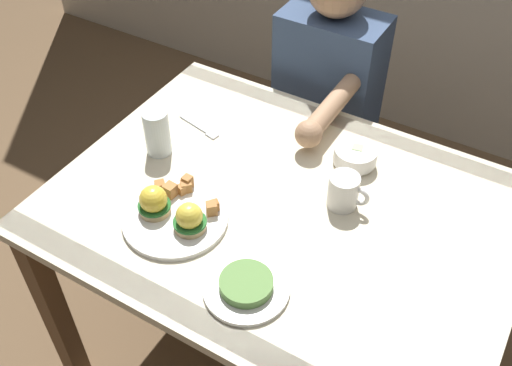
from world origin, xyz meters
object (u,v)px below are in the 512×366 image
at_px(dining_table, 283,232).
at_px(diner_person, 324,99).
at_px(fruit_bowl, 355,156).
at_px(side_plate, 246,286).
at_px(eggs_benedict_plate, 174,213).
at_px(fork, 201,128).
at_px(coffee_mug, 344,191).
at_px(water_glass_near, 157,135).

bearing_deg(dining_table, diner_person, 105.35).
xyz_separation_m(fruit_bowl, side_plate, (-0.04, -0.52, -0.02)).
relative_size(eggs_benedict_plate, fruit_bowl, 2.25).
bearing_deg(fruit_bowl, dining_table, -110.67).
relative_size(fruit_bowl, diner_person, 0.11).
height_order(fruit_bowl, fork, fruit_bowl).
bearing_deg(fork, coffee_mug, -8.38).
bearing_deg(dining_table, fruit_bowl, 69.33).
bearing_deg(water_glass_near, side_plate, -31.65).
bearing_deg(eggs_benedict_plate, coffee_mug, 37.93).
relative_size(dining_table, eggs_benedict_plate, 4.44).
relative_size(eggs_benedict_plate, coffee_mug, 2.42).
relative_size(fork, water_glass_near, 1.13).
bearing_deg(fork, dining_table, -22.71).
bearing_deg(coffee_mug, dining_table, -147.88).
height_order(dining_table, eggs_benedict_plate, eggs_benedict_plate).
bearing_deg(diner_person, fork, -114.72).
xyz_separation_m(fruit_bowl, coffee_mug, (0.04, -0.16, 0.02)).
height_order(dining_table, diner_person, diner_person).
distance_m(dining_table, diner_person, 0.62).
distance_m(dining_table, side_plate, 0.31).
bearing_deg(water_glass_near, dining_table, -1.25).
relative_size(eggs_benedict_plate, water_glass_near, 1.96).
xyz_separation_m(eggs_benedict_plate, fruit_bowl, (0.31, 0.43, 0.00)).
xyz_separation_m(eggs_benedict_plate, side_plate, (0.27, -0.09, -0.01)).
distance_m(fruit_bowl, coffee_mug, 0.17).
xyz_separation_m(eggs_benedict_plate, coffee_mug, (0.34, 0.27, 0.02)).
distance_m(fork, diner_person, 0.50).
distance_m(dining_table, water_glass_near, 0.45).
bearing_deg(coffee_mug, water_glass_near, -172.40).
distance_m(fork, side_plate, 0.61).
bearing_deg(dining_table, fork, 157.29).
xyz_separation_m(dining_table, fruit_bowl, (0.09, 0.24, 0.14)).
distance_m(side_plate, diner_person, 0.91).
height_order(fruit_bowl, coffee_mug, coffee_mug).
height_order(water_glass_near, diner_person, diner_person).
bearing_deg(dining_table, eggs_benedict_plate, -138.96).
xyz_separation_m(water_glass_near, diner_person, (0.25, 0.59, -0.15)).
relative_size(eggs_benedict_plate, diner_person, 0.24).
height_order(dining_table, water_glass_near, water_glass_near).
height_order(coffee_mug, water_glass_near, water_glass_near).
distance_m(coffee_mug, water_glass_near, 0.55).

